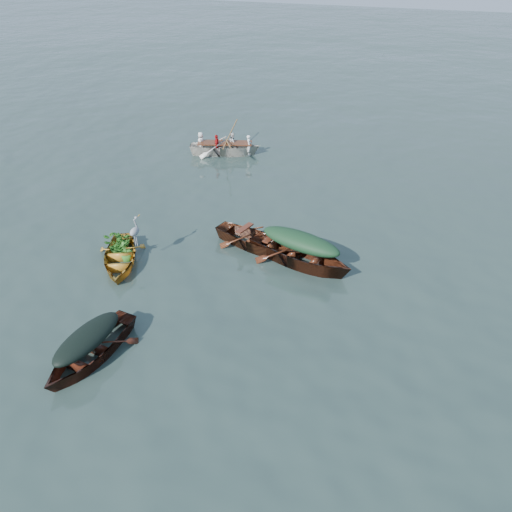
% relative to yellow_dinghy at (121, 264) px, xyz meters
% --- Properties ---
extents(ground, '(140.00, 140.00, 0.00)m').
position_rel_yellow_dinghy_xyz_m(ground, '(3.70, -1.22, 0.00)').
color(ground, '#2B3D38').
rests_on(ground, ground).
extents(yellow_dinghy, '(2.83, 3.57, 0.89)m').
position_rel_yellow_dinghy_xyz_m(yellow_dinghy, '(0.00, 0.00, 0.00)').
color(yellow_dinghy, '#BD8E25').
rests_on(yellow_dinghy, ground).
extents(dark_covered_boat, '(1.70, 3.78, 0.91)m').
position_rel_yellow_dinghy_xyz_m(dark_covered_boat, '(1.65, -3.66, 0.00)').
color(dark_covered_boat, '#431D0F').
rests_on(dark_covered_boat, ground).
extents(green_tarp_boat, '(4.88, 2.54, 1.11)m').
position_rel_yellow_dinghy_xyz_m(green_tarp_boat, '(5.07, 1.93, 0.00)').
color(green_tarp_boat, '#4C2211').
rests_on(green_tarp_boat, ground).
extents(open_wooden_boat, '(4.43, 2.32, 0.98)m').
position_rel_yellow_dinghy_xyz_m(open_wooden_boat, '(3.58, 2.30, 0.00)').
color(open_wooden_boat, '#572C15').
rests_on(open_wooden_boat, ground).
extents(rowed_boat, '(4.61, 2.65, 1.06)m').
position_rel_yellow_dinghy_xyz_m(rowed_boat, '(-0.69, 9.39, 0.00)').
color(rowed_boat, white).
rests_on(rowed_boat, ground).
extents(dark_tarp_cover, '(0.93, 2.08, 0.40)m').
position_rel_yellow_dinghy_xyz_m(dark_tarp_cover, '(1.65, -3.66, 0.66)').
color(dark_tarp_cover, black).
rests_on(dark_tarp_cover, dark_covered_boat).
extents(green_tarp_cover, '(2.69, 1.40, 0.52)m').
position_rel_yellow_dinghy_xyz_m(green_tarp_cover, '(5.07, 1.93, 0.81)').
color(green_tarp_cover, '#14331C').
rests_on(green_tarp_cover, green_tarp_boat).
extents(thwart_benches, '(2.25, 1.29, 0.04)m').
position_rel_yellow_dinghy_xyz_m(thwart_benches, '(3.58, 2.30, 0.51)').
color(thwart_benches, '#4F2012').
rests_on(thwart_benches, open_wooden_boat).
extents(heron, '(0.44, 0.49, 0.92)m').
position_rel_yellow_dinghy_xyz_m(heron, '(0.46, 0.31, 0.91)').
color(heron, '#9DA0A5').
rests_on(heron, yellow_dinghy).
extents(dinghy_weeds, '(1.05, 1.13, 0.60)m').
position_rel_yellow_dinghy_xyz_m(dinghy_weeds, '(-0.24, 0.50, 0.75)').
color(dinghy_weeds, '#245F18').
rests_on(dinghy_weeds, yellow_dinghy).
extents(rowers, '(3.31, 2.11, 0.76)m').
position_rel_yellow_dinghy_xyz_m(rowers, '(-0.69, 9.39, 0.91)').
color(rowers, white).
rests_on(rowers, rowed_boat).
extents(oars, '(1.39, 2.66, 0.06)m').
position_rel_yellow_dinghy_xyz_m(oars, '(-0.69, 9.39, 0.56)').
color(oars, brown).
rests_on(oars, rowed_boat).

